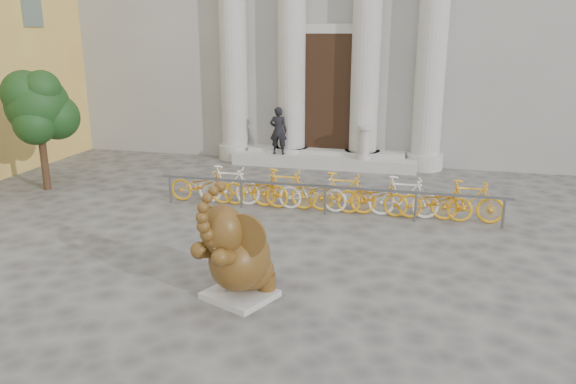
% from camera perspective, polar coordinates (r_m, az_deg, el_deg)
% --- Properties ---
extents(ground, '(80.00, 80.00, 0.00)m').
position_cam_1_polar(ground, '(9.92, -6.53, -9.63)').
color(ground, '#474442').
rests_on(ground, ground).
extents(entrance_steps, '(6.00, 1.20, 0.36)m').
position_cam_1_polar(entrance_steps, '(18.50, 3.68, 3.22)').
color(entrance_steps, '#A8A59E').
rests_on(entrance_steps, ground).
extents(elephant_statue, '(1.41, 1.64, 2.07)m').
position_cam_1_polar(elephant_statue, '(9.23, -5.15, -6.50)').
color(elephant_statue, '#A8A59E').
rests_on(elephant_statue, ground).
extents(bike_rack, '(8.51, 0.53, 1.00)m').
position_cam_1_polar(bike_rack, '(13.73, 3.94, 0.03)').
color(bike_rack, slate).
rests_on(bike_rack, ground).
extents(tree, '(1.90, 1.73, 3.30)m').
position_cam_1_polar(tree, '(16.69, -24.03, 7.87)').
color(tree, '#332114').
rests_on(tree, ground).
extents(pedestrian, '(0.60, 0.42, 1.56)m').
position_cam_1_polar(pedestrian, '(18.43, -0.98, 6.25)').
color(pedestrian, black).
rests_on(pedestrian, entrance_steps).
extents(balustrade_post, '(0.44, 0.44, 1.07)m').
position_cam_1_polar(balustrade_post, '(17.88, 7.79, 4.86)').
color(balustrade_post, '#A8A59E').
rests_on(balustrade_post, entrance_steps).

